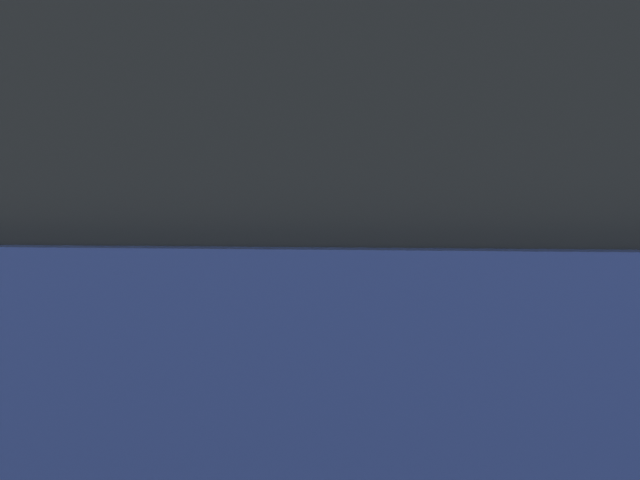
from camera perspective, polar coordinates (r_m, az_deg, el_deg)
name	(u,v)px	position (r m, az deg, el deg)	size (l,w,h in m)	color
sidewalk_curb	(478,451)	(5.01, 8.47, -11.16)	(36.00, 2.36, 0.14)	gray
parking_meter	(407,212)	(4.20, 4.71, 1.52)	(0.17, 0.18, 1.44)	slate
pedestrian_at_meter	(273,212)	(4.38, -2.55, 1.54)	(0.70, 0.43, 1.79)	brown
parked_sedan_blue	(398,342)	(2.45, 4.21, -5.49)	(4.64, 1.90, 1.76)	navy
background_railing	(493,260)	(5.87, 9.29, -1.06)	(24.06, 0.06, 1.07)	gray
backdrop_wall	(515,174)	(8.38, 10.46, 3.49)	(32.00, 0.50, 2.90)	brown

